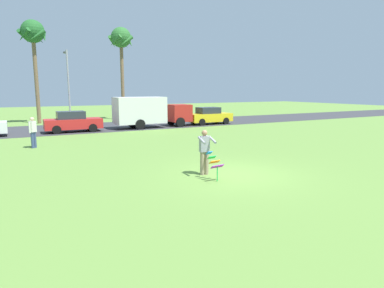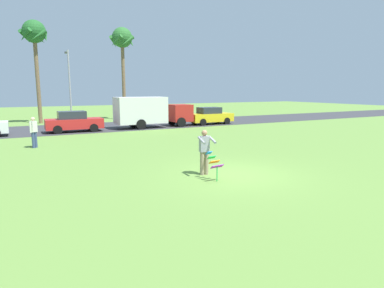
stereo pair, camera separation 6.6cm
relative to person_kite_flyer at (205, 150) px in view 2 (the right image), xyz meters
name	(u,v)px [view 2 (the right image)]	position (x,y,z in m)	size (l,w,h in m)	color
ground_plane	(234,175)	(1.01, -0.54, -0.95)	(120.00, 120.00, 0.00)	olive
road_strip	(110,127)	(1.01, 18.44, -0.95)	(120.00, 8.00, 0.01)	#38383D
person_kite_flyer	(205,150)	(0.00, 0.00, 0.00)	(0.60, 0.70, 1.73)	gray
kite_held	(214,162)	(-0.08, -0.84, -0.29)	(0.52, 0.66, 1.01)	blue
parked_car_red	(74,122)	(-2.36, 16.04, -0.18)	(4.22, 1.87, 1.60)	red
parked_truck_red_cab	(150,111)	(3.88, 16.04, 0.46)	(6.74, 2.22, 2.62)	#B2231E
parked_car_yellow	(210,116)	(9.91, 16.04, -0.18)	(4.20, 1.84, 1.60)	yellow
palm_tree_right_near	(34,37)	(-4.20, 24.48, 7.17)	(2.58, 2.71, 9.63)	brown
palm_tree_centre_far	(122,42)	(4.19, 24.60, 7.23)	(2.58, 2.71, 9.69)	brown
streetlight_pole	(69,82)	(-1.45, 23.79, 3.05)	(0.24, 1.65, 7.00)	#9E9EA3
person_walker_near	(34,131)	(-5.44, 9.64, -0.02)	(0.42, 0.44, 1.73)	#384772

